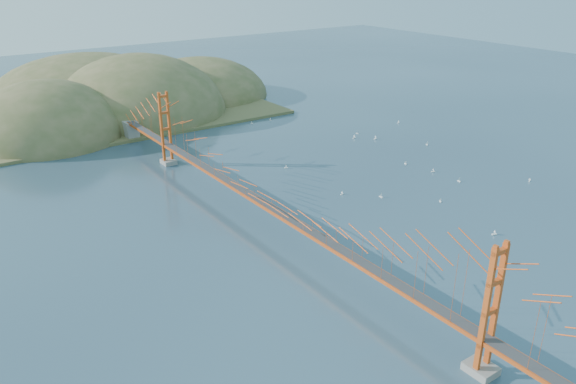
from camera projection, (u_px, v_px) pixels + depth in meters
ground at (272, 233)px, 67.53m from camera, size 320.00×320.00×0.00m
bridge at (271, 179)px, 64.95m from camera, size 2.20×94.40×12.00m
far_headlands at (104, 112)px, 120.29m from camera, size 84.00×58.00×25.00m
sailboat_7 at (354, 137)px, 102.72m from camera, size 0.65×0.56×0.75m
sailboat_1 at (433, 171)px, 86.63m from camera, size 0.63×0.63×0.69m
sailboat_8 at (375, 138)px, 102.21m from camera, size 0.62×0.54×0.71m
sailboat_3 at (342, 194)px, 78.43m from camera, size 0.49×0.42×0.57m
sailboat_15 at (357, 133)px, 105.34m from camera, size 0.56×0.56×0.61m
sailboat_4 at (406, 163)px, 89.93m from camera, size 0.56×0.59×0.66m
sailboat_17 at (399, 122)px, 112.12m from camera, size 0.52×0.48×0.59m
sailboat_14 at (440, 201)px, 76.08m from camera, size 0.54×0.54×0.60m
sailboat_12 at (252, 123)px, 111.39m from camera, size 0.55×0.46×0.63m
sailboat_2 at (494, 234)px, 67.07m from camera, size 0.64×0.64×0.72m
sailboat_13 at (529, 180)px, 83.01m from camera, size 0.57×0.57×0.62m
sailboat_0 at (381, 196)px, 77.51m from camera, size 0.50×0.61×0.72m
sailboat_16 at (286, 167)px, 88.16m from camera, size 0.59×0.58×0.66m
sailboat_9 at (427, 144)px, 99.03m from camera, size 0.62×0.62×0.67m
sailboat_5 at (459, 181)px, 82.94m from camera, size 0.51×0.59×0.68m
sailboat_extra_1 at (270, 120)px, 113.76m from camera, size 0.46×0.56×0.65m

